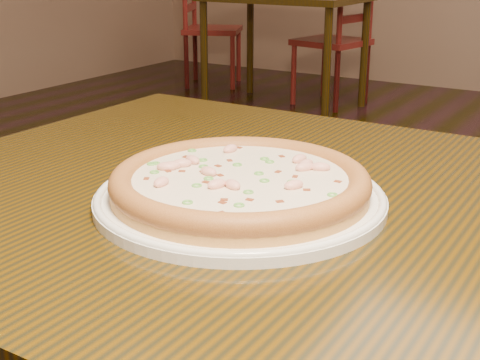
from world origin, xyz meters
The scene contains 6 objects.
hero_table centered at (0.25, -0.08, 0.65)m, with size 1.20×0.80×0.75m.
plate centered at (0.13, -0.13, 0.76)m, with size 0.34×0.34×0.02m.
pizza centered at (0.13, -0.13, 0.78)m, with size 0.30×0.30×0.03m.
bg_table_left centered at (-1.61, 3.24, 0.65)m, with size 1.00×0.70×0.75m.
chair_a centered at (-2.52, 3.63, 0.44)m, with size 0.56×0.56×0.95m.
chair_b centered at (-1.33, 3.48, 0.44)m, with size 0.49×0.49×0.95m.
Camera 1 is at (0.52, -0.76, 1.04)m, focal length 50.00 mm.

